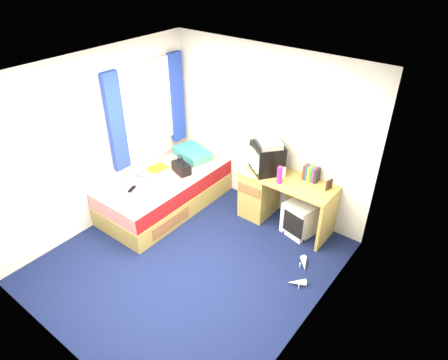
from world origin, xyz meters
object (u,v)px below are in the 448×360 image
Objects in this scene: towel at (163,188)px; pillow at (193,153)px; desk at (270,193)px; colour_swatch_fan at (139,189)px; crt_tv at (267,158)px; magazine at (158,168)px; white_heels at (301,273)px; vcr at (268,142)px; handbag at (181,167)px; storage_cube at (300,218)px; water_bottle at (144,174)px; bed at (165,191)px; picture_frame at (329,185)px; pink_water_bottle at (280,175)px; aerosol_can at (284,172)px; remote_control at (132,189)px.

pillow is at bearing 108.95° from towel.
desk reaches higher than colour_swatch_fan.
magazine is (-1.52, -0.65, -0.41)m from crt_tv.
colour_swatch_fan is (-1.39, -1.22, 0.14)m from desk.
white_heels is (2.38, -0.72, -0.56)m from pillow.
vcr is at bearing 43.12° from colour_swatch_fan.
handbag reaches higher than magazine.
white_heels is at bearing -46.56° from storage_cube.
water_bottle is (-1.51, -0.94, -0.38)m from crt_tv.
handbag is at bearing 59.16° from bed.
bed is at bearing -86.19° from pillow.
desk is 0.80m from vcr.
handbag is at bearing 49.14° from water_bottle.
pillow is 0.45× the size of desk.
picture_frame is at bearing 46.44° from vcr.
magazine is (-1.61, -0.65, 0.14)m from desk.
pink_water_bottle is at bearing 31.57° from handbag.
aerosol_can reaches higher than towel.
vcr is (1.29, 0.75, 0.93)m from bed.
towel is (-1.89, -1.14, -0.23)m from picture_frame.
remote_control is at bearing -135.71° from storage_cube.
storage_cube is 2.09× the size of pink_water_bottle.
remote_control is (-2.27, -1.39, -0.27)m from picture_frame.
aerosol_can is 2.04m from water_bottle.
desk is 0.56m from storage_cube.
picture_frame is 0.25× the size of white_heels.
crt_tv is 1.62× the size of handbag.
pink_water_bottle is at bearing 33.34° from colour_swatch_fan.
picture_frame is (2.18, 0.85, 0.55)m from bed.
storage_cube is at bearing -5.70° from desk.
pink_water_bottle reaches higher than picture_frame.
remote_control is at bearing -88.70° from handbag.
pink_water_bottle is at bearing -148.47° from storage_cube.
bed is 0.43m from water_bottle.
desk is (1.38, 0.75, 0.14)m from bed.
pink_water_bottle is 0.79× the size of towel.
white_heels is (2.43, 0.50, -0.51)m from remote_control.
storage_cube is at bearing 15.71° from magazine.
picture_frame is at bearing 10.18° from aerosol_can.
aerosol_can is at bearing 27.40° from water_bottle.
remote_control reaches higher than colour_swatch_fan.
towel is at bearing -172.70° from white_heels.
aerosol_can is (-0.61, -0.11, 0.01)m from picture_frame.
picture_frame is at bearing 7.46° from desk.
pillow is 1.05× the size of crt_tv.
pink_water_bottle is 1.43× the size of remote_control.
magazine is (-0.37, -0.14, -0.08)m from handbag.
aerosol_can is 0.82× the size of water_bottle.
aerosol_can is (0.19, -0.00, 0.43)m from desk.
desk is 6.50× the size of water_bottle.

